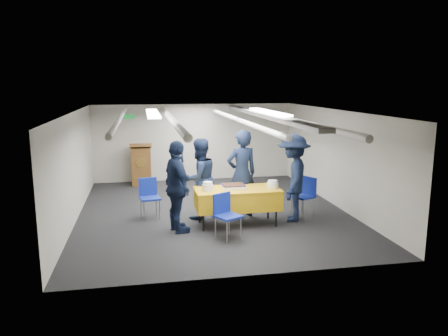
{
  "coord_description": "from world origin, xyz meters",
  "views": [
    {
      "loc": [
        -1.54,
        -9.59,
        2.9
      ],
      "look_at": [
        0.23,
        -0.2,
        1.05
      ],
      "focal_mm": 35.0,
      "sensor_mm": 36.0,
      "label": 1
    }
  ],
  "objects_px": {
    "sheet_cake": "(234,186)",
    "chair_near": "(225,211)",
    "sailor_c": "(177,187)",
    "sailor_d": "(293,178)",
    "sailor_a": "(242,174)",
    "serving_table": "(237,199)",
    "chair_left": "(149,194)",
    "sailor_b": "(199,179)",
    "chair_right": "(306,192)",
    "podium": "(141,164)"
  },
  "relations": [
    {
      "from": "sheet_cake",
      "to": "sailor_c",
      "type": "distance_m",
      "value": 1.23
    },
    {
      "from": "chair_left",
      "to": "sailor_d",
      "type": "distance_m",
      "value": 3.15
    },
    {
      "from": "serving_table",
      "to": "sailor_a",
      "type": "xyz_separation_m",
      "value": [
        0.22,
        0.56,
        0.4
      ]
    },
    {
      "from": "podium",
      "to": "sheet_cake",
      "type": "bearing_deg",
      "value": -64.81
    },
    {
      "from": "serving_table",
      "to": "sheet_cake",
      "type": "xyz_separation_m",
      "value": [
        -0.07,
        0.08,
        0.25
      ]
    },
    {
      "from": "podium",
      "to": "sailor_c",
      "type": "relative_size",
      "value": 0.69
    },
    {
      "from": "sheet_cake",
      "to": "chair_near",
      "type": "relative_size",
      "value": 0.55
    },
    {
      "from": "serving_table",
      "to": "chair_near",
      "type": "bearing_deg",
      "value": -117.97
    },
    {
      "from": "chair_right",
      "to": "sailor_c",
      "type": "relative_size",
      "value": 0.48
    },
    {
      "from": "chair_right",
      "to": "sailor_c",
      "type": "bearing_deg",
      "value": -168.87
    },
    {
      "from": "chair_near",
      "to": "chair_right",
      "type": "height_order",
      "value": "same"
    },
    {
      "from": "sheet_cake",
      "to": "chair_near",
      "type": "bearing_deg",
      "value": -111.89
    },
    {
      "from": "podium",
      "to": "chair_left",
      "type": "distance_m",
      "value": 3.22
    },
    {
      "from": "chair_right",
      "to": "chair_left",
      "type": "height_order",
      "value": "same"
    },
    {
      "from": "chair_near",
      "to": "sailor_c",
      "type": "height_order",
      "value": "sailor_c"
    },
    {
      "from": "sheet_cake",
      "to": "sailor_b",
      "type": "bearing_deg",
      "value": 139.94
    },
    {
      "from": "sailor_d",
      "to": "sailor_a",
      "type": "bearing_deg",
      "value": -92.11
    },
    {
      "from": "serving_table",
      "to": "chair_left",
      "type": "distance_m",
      "value": 1.99
    },
    {
      "from": "chair_near",
      "to": "sailor_d",
      "type": "bearing_deg",
      "value": 27.05
    },
    {
      "from": "chair_right",
      "to": "chair_left",
      "type": "relative_size",
      "value": 1.0
    },
    {
      "from": "serving_table",
      "to": "chair_right",
      "type": "bearing_deg",
      "value": 11.98
    },
    {
      "from": "chair_near",
      "to": "chair_left",
      "type": "height_order",
      "value": "same"
    },
    {
      "from": "serving_table",
      "to": "sailor_d",
      "type": "relative_size",
      "value": 0.93
    },
    {
      "from": "sailor_a",
      "to": "sailor_d",
      "type": "distance_m",
      "value": 1.12
    },
    {
      "from": "sailor_c",
      "to": "sailor_d",
      "type": "relative_size",
      "value": 0.98
    },
    {
      "from": "chair_left",
      "to": "sailor_a",
      "type": "height_order",
      "value": "sailor_a"
    },
    {
      "from": "sheet_cake",
      "to": "chair_left",
      "type": "height_order",
      "value": "chair_left"
    },
    {
      "from": "sheet_cake",
      "to": "sailor_d",
      "type": "bearing_deg",
      "value": 0.2
    },
    {
      "from": "sailor_d",
      "to": "serving_table",
      "type": "bearing_deg",
      "value": -63.06
    },
    {
      "from": "chair_near",
      "to": "chair_left",
      "type": "xyz_separation_m",
      "value": [
        -1.39,
        1.62,
        0.0
      ]
    },
    {
      "from": "serving_table",
      "to": "podium",
      "type": "height_order",
      "value": "podium"
    },
    {
      "from": "serving_table",
      "to": "podium",
      "type": "distance_m",
      "value": 4.53
    },
    {
      "from": "sailor_a",
      "to": "sailor_d",
      "type": "bearing_deg",
      "value": 142.84
    },
    {
      "from": "serving_table",
      "to": "chair_near",
      "type": "xyz_separation_m",
      "value": [
        -0.4,
        -0.75,
        -0.03
      ]
    },
    {
      "from": "serving_table",
      "to": "sailor_c",
      "type": "bearing_deg",
      "value": -169.99
    },
    {
      "from": "serving_table",
      "to": "chair_right",
      "type": "distance_m",
      "value": 1.67
    },
    {
      "from": "sailor_b",
      "to": "sailor_c",
      "type": "bearing_deg",
      "value": 28.79
    },
    {
      "from": "sheet_cake",
      "to": "sailor_a",
      "type": "distance_m",
      "value": 0.58
    },
    {
      "from": "sailor_a",
      "to": "sailor_c",
      "type": "distance_m",
      "value": 1.67
    },
    {
      "from": "sailor_a",
      "to": "chair_left",
      "type": "bearing_deg",
      "value": -20.72
    },
    {
      "from": "chair_right",
      "to": "sailor_a",
      "type": "xyz_separation_m",
      "value": [
        -1.41,
        0.21,
        0.43
      ]
    },
    {
      "from": "serving_table",
      "to": "sailor_c",
      "type": "xyz_separation_m",
      "value": [
        -1.26,
        -0.22,
        0.36
      ]
    },
    {
      "from": "chair_near",
      "to": "chair_right",
      "type": "xyz_separation_m",
      "value": [
        2.03,
        1.09,
        0.0
      ]
    },
    {
      "from": "sheet_cake",
      "to": "sailor_d",
      "type": "xyz_separation_m",
      "value": [
        1.29,
        0.0,
        0.12
      ]
    },
    {
      "from": "chair_left",
      "to": "sailor_c",
      "type": "relative_size",
      "value": 0.48
    },
    {
      "from": "serving_table",
      "to": "sheet_cake",
      "type": "distance_m",
      "value": 0.27
    },
    {
      "from": "chair_right",
      "to": "sailor_c",
      "type": "xyz_separation_m",
      "value": [
        -2.88,
        -0.57,
        0.38
      ]
    },
    {
      "from": "chair_left",
      "to": "chair_right",
      "type": "bearing_deg",
      "value": -8.73
    },
    {
      "from": "serving_table",
      "to": "sailor_c",
      "type": "relative_size",
      "value": 0.96
    },
    {
      "from": "podium",
      "to": "sailor_d",
      "type": "distance_m",
      "value": 5.12
    }
  ]
}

